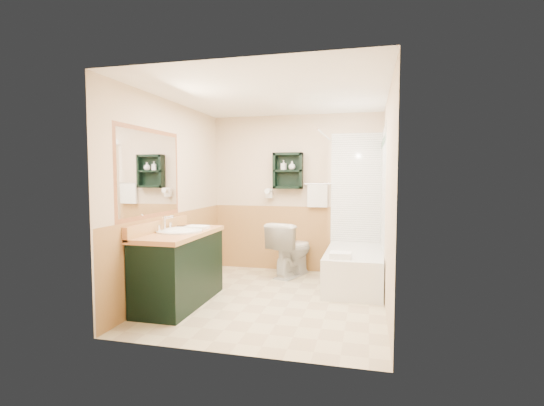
{
  "coord_description": "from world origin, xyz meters",
  "views": [
    {
      "loc": [
        1.1,
        -4.49,
        1.48
      ],
      "look_at": [
        -0.05,
        0.2,
        1.14
      ],
      "focal_mm": 26.0,
      "sensor_mm": 36.0,
      "label": 1
    }
  ],
  "objects": [
    {
      "name": "wall_shelf",
      "position": [
        -0.1,
        1.41,
        1.55
      ],
      "size": [
        0.45,
        0.15,
        0.55
      ],
      "primitive_type": "cube",
      "color": "black",
      "rests_on": "back_wall"
    },
    {
      "name": "floor",
      "position": [
        0.0,
        0.0,
        0.0
      ],
      "size": [
        3.0,
        3.0,
        0.0
      ],
      "primitive_type": "plane",
      "color": "beige",
      "rests_on": "ground"
    },
    {
      "name": "vanity",
      "position": [
        -0.99,
        -0.41,
        0.42
      ],
      "size": [
        0.59,
        1.32,
        0.84
      ],
      "primitive_type": "cube",
      "color": "black",
      "rests_on": "ground"
    },
    {
      "name": "mirror_glass",
      "position": [
        -1.27,
        -0.55,
        1.5
      ],
      "size": [
        1.2,
        1.2,
        0.9
      ],
      "primitive_type": null,
      "color": "white",
      "rests_on": "left_wall"
    },
    {
      "name": "hair_dryer",
      "position": [
        -0.4,
        1.43,
        1.2
      ],
      "size": [
        0.1,
        0.24,
        0.18
      ],
      "primitive_type": null,
      "color": "white",
      "rests_on": "back_wall"
    },
    {
      "name": "toilet",
      "position": [
        0.01,
        1.15,
        0.39
      ],
      "size": [
        0.69,
        0.91,
        0.79
      ],
      "primitive_type": "imported",
      "rotation": [
        0.0,
        0.0,
        2.8
      ],
      "color": "silver",
      "rests_on": "ground"
    },
    {
      "name": "wainscot_left",
      "position": [
        -1.29,
        0.0,
        0.5
      ],
      "size": [
        2.98,
        2.98,
        1.0
      ],
      "primitive_type": null,
      "color": "tan",
      "rests_on": "left_wall"
    },
    {
      "name": "wainscot_back",
      "position": [
        0.0,
        1.49,
        0.5
      ],
      "size": [
        2.58,
        2.58,
        1.0
      ],
      "primitive_type": null,
      "color": "tan",
      "rests_on": "back_wall"
    },
    {
      "name": "shower_curtain",
      "position": [
        0.53,
        0.92,
        1.15
      ],
      "size": [
        1.05,
        1.05,
        1.7
      ],
      "primitive_type": null,
      "color": "beige",
      "rests_on": "curtain_rod"
    },
    {
      "name": "counter_towel",
      "position": [
        -0.89,
        -0.14,
        0.86
      ],
      "size": [
        0.25,
        0.2,
        0.04
      ],
      "primitive_type": "cube",
      "color": "white",
      "rests_on": "vanity"
    },
    {
      "name": "back_wall",
      "position": [
        0.0,
        1.52,
        1.2
      ],
      "size": [
        2.6,
        0.04,
        2.4
      ],
      "primitive_type": "cube",
      "color": "beige",
      "rests_on": "ground"
    },
    {
      "name": "towel_bar",
      "position": [
        0.35,
        1.45,
        1.35
      ],
      "size": [
        0.4,
        0.06,
        0.4
      ],
      "primitive_type": null,
      "color": "white",
      "rests_on": "back_wall"
    },
    {
      "name": "right_wall",
      "position": [
        1.32,
        0.0,
        1.2
      ],
      "size": [
        0.04,
        3.0,
        2.4
      ],
      "primitive_type": "cube",
      "color": "beige",
      "rests_on": "ground"
    },
    {
      "name": "curtain_rod",
      "position": [
        0.53,
        0.75,
        2.0
      ],
      "size": [
        0.03,
        1.6,
        0.03
      ],
      "primitive_type": "cylinder",
      "rotation": [
        1.57,
        0.0,
        0.0
      ],
      "color": "silver",
      "rests_on": "back_wall"
    },
    {
      "name": "mirror_frame",
      "position": [
        -1.27,
        -0.55,
        1.5
      ],
      "size": [
        1.3,
        1.3,
        1.0
      ],
      "primitive_type": null,
      "color": "#9A5532",
      "rests_on": "left_wall"
    },
    {
      "name": "soap_bottle_b",
      "position": [
        -0.04,
        1.4,
        1.62
      ],
      "size": [
        0.12,
        0.14,
        0.1
      ],
      "primitive_type": "imported",
      "rotation": [
        0.0,
        0.0,
        0.12
      ],
      "color": "silver",
      "rests_on": "wall_shelf"
    },
    {
      "name": "left_wall",
      "position": [
        -1.32,
        0.0,
        1.2
      ],
      "size": [
        0.04,
        3.0,
        2.4
      ],
      "primitive_type": "cube",
      "color": "beige",
      "rests_on": "ground"
    },
    {
      "name": "tile_accent",
      "position": [
        1.27,
        0.75,
        1.9
      ],
      "size": [
        1.5,
        1.5,
        0.1
      ],
      "primitive_type": null,
      "color": "#154B31",
      "rests_on": "right_wall"
    },
    {
      "name": "tile_right",
      "position": [
        1.28,
        0.75,
        1.05
      ],
      "size": [
        1.5,
        1.5,
        2.1
      ],
      "primitive_type": null,
      "color": "white",
      "rests_on": "right_wall"
    },
    {
      "name": "ceiling",
      "position": [
        0.0,
        0.0,
        2.42
      ],
      "size": [
        2.6,
        3.0,
        0.04
      ],
      "primitive_type": "cube",
      "color": "white",
      "rests_on": "back_wall"
    },
    {
      "name": "vanity_book",
      "position": [
        -1.16,
        -0.17,
        0.96
      ],
      "size": [
        0.18,
        0.09,
        0.24
      ],
      "primitive_type": "imported",
      "rotation": [
        0.0,
        0.0,
        0.41
      ],
      "color": "black",
      "rests_on": "vanity"
    },
    {
      "name": "tile_back",
      "position": [
        1.03,
        1.48,
        1.05
      ],
      "size": [
        0.95,
        0.95,
        2.1
      ],
      "primitive_type": null,
      "color": "white",
      "rests_on": "back_wall"
    },
    {
      "name": "soap_bottle_a",
      "position": [
        -0.17,
        1.4,
        1.6
      ],
      "size": [
        0.1,
        0.16,
        0.07
      ],
      "primitive_type": "imported",
      "rotation": [
        0.0,
        0.0,
        -0.27
      ],
      "color": "silver",
      "rests_on": "wall_shelf"
    },
    {
      "name": "bathtub",
      "position": [
        0.93,
        0.82,
        0.24
      ],
      "size": [
        0.72,
        1.5,
        0.48
      ],
      "primitive_type": "cube",
      "color": "silver",
      "rests_on": "ground"
    },
    {
      "name": "tub_towel",
      "position": [
        0.78,
        0.26,
        0.52
      ],
      "size": [
        0.25,
        0.21,
        0.07
      ],
      "primitive_type": "cube",
      "color": "white",
      "rests_on": "bathtub"
    }
  ]
}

